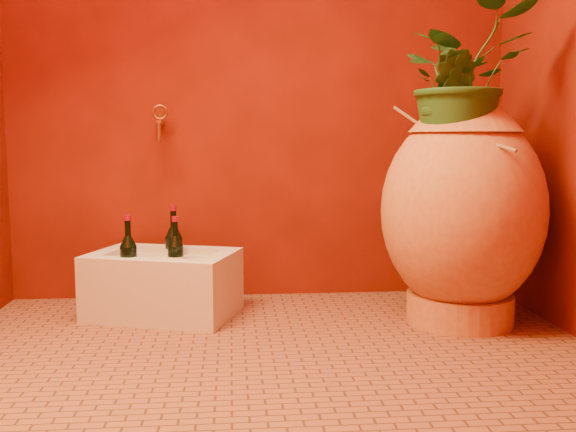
{
  "coord_description": "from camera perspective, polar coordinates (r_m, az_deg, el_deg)",
  "views": [
    {
      "loc": [
        -0.15,
        -2.28,
        0.8
      ],
      "look_at": [
        0.09,
        0.35,
        0.49
      ],
      "focal_mm": 40.0,
      "sensor_mm": 36.0,
      "label": 1
    }
  ],
  "objects": [
    {
      "name": "floor",
      "position": [
        2.42,
        -1.31,
        -12.57
      ],
      "size": [
        2.5,
        2.5,
        0.0
      ],
      "primitive_type": "plane",
      "color": "brown",
      "rests_on": "ground"
    },
    {
      "name": "wall_back",
      "position": [
        3.31,
        -2.55,
        14.54
      ],
      "size": [
        2.5,
        0.02,
        2.5
      ],
      "primitive_type": "cube",
      "color": "#551204",
      "rests_on": "ground"
    },
    {
      "name": "amphora",
      "position": [
        2.88,
        15.25,
        0.52
      ],
      "size": [
        0.89,
        0.89,
        1.01
      ],
      "rotation": [
        0.0,
        0.0,
        -0.33
      ],
      "color": "#C88438",
      "rests_on": "floor"
    },
    {
      "name": "stone_basin",
      "position": [
        3.0,
        -11.01,
        -6.09
      ],
      "size": [
        0.73,
        0.62,
        0.29
      ],
      "rotation": [
        0.0,
        0.0,
        -0.32
      ],
      "color": "beige",
      "rests_on": "floor"
    },
    {
      "name": "wine_bottle_a",
      "position": [
        2.92,
        -9.95,
        -3.83
      ],
      "size": [
        0.07,
        0.07,
        0.3
      ],
      "color": "black",
      "rests_on": "stone_basin"
    },
    {
      "name": "wine_bottle_b",
      "position": [
        2.9,
        -13.98,
        -3.89
      ],
      "size": [
        0.08,
        0.08,
        0.31
      ],
      "color": "black",
      "rests_on": "stone_basin"
    },
    {
      "name": "wine_bottle_c",
      "position": [
        3.04,
        -10.1,
        -3.15
      ],
      "size": [
        0.08,
        0.08,
        0.34
      ],
      "color": "black",
      "rests_on": "stone_basin"
    },
    {
      "name": "wall_tap",
      "position": [
        3.21,
        -11.32,
        8.27
      ],
      "size": [
        0.08,
        0.16,
        0.18
      ],
      "color": "#9B6223",
      "rests_on": "wall_back"
    },
    {
      "name": "plant_main",
      "position": [
        2.84,
        15.22,
        11.71
      ],
      "size": [
        0.63,
        0.57,
        0.62
      ],
      "primitive_type": "imported",
      "rotation": [
        0.0,
        0.0,
        0.17
      ],
      "color": "#214F1C",
      "rests_on": "amphora"
    },
    {
      "name": "plant_side",
      "position": [
        2.76,
        14.01,
        9.89
      ],
      "size": [
        0.28,
        0.26,
        0.4
      ],
      "primitive_type": "imported",
      "rotation": [
        0.0,
        0.0,
        -0.51
      ],
      "color": "#214F1C",
      "rests_on": "amphora"
    }
  ]
}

